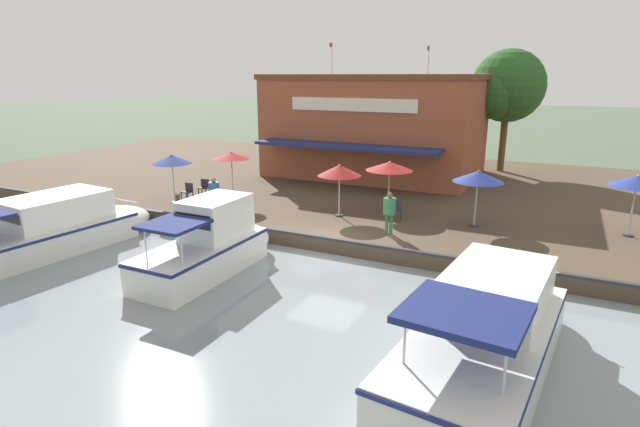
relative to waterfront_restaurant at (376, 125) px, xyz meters
The scene contains 20 objects.
ground_plane 14.15m from the waterfront_restaurant, 12.64° to the left, with size 220.00×220.00×0.00m, color #4C5B47.
quay_deck 5.04m from the waterfront_restaurant, 51.92° to the left, with size 22.00×56.00×0.60m, color #4C3D2D.
quay_edge_fender 13.90m from the waterfront_restaurant, 12.73° to the left, with size 0.20×50.40×0.10m, color #2D2D33.
waterfront_restaurant is the anchor object (origin of this frame).
patio_umbrella_by_entrance 10.30m from the waterfront_restaurant, 11.32° to the left, with size 1.89×1.89×2.31m.
patio_umbrella_mid_patio_left 12.97m from the waterfront_restaurant, 28.19° to the right, with size 1.90×1.90×2.38m.
patio_umbrella_back_row 11.87m from the waterfront_restaurant, 40.10° to the left, with size 2.00×2.00×2.34m.
patio_umbrella_mid_patio_right 10.72m from the waterfront_restaurant, 19.79° to the right, with size 1.73×1.73×2.49m.
patio_umbrella_far_corner 15.30m from the waterfront_restaurant, 59.52° to the left, with size 1.98×1.98×2.39m.
patio_umbrella_near_quay_edge 9.20m from the waterfront_restaurant, 23.84° to the left, with size 2.12×2.12×2.31m.
cafe_chair_mid_patio 10.95m from the waterfront_restaurant, 24.77° to the left, with size 0.44×0.44×0.85m.
cafe_chair_back_row_seat 12.48m from the waterfront_restaurant, 28.76° to the right, with size 0.46×0.46×0.85m.
cafe_chair_far_corner_seat 11.48m from the waterfront_restaurant, 30.85° to the right, with size 0.54×0.54×0.85m.
person_mid_patio 12.78m from the waterfront_restaurant, 13.89° to the right, with size 0.47×0.47×1.68m.
person_near_entrance 12.72m from the waterfront_restaurant, 22.53° to the left, with size 0.47×0.47×1.67m.
motorboat_second_along 19.15m from the waterfront_restaurant, 20.71° to the right, with size 9.63×3.67×2.11m.
motorboat_distant_upstream 20.83m from the waterfront_restaurant, 27.41° to the left, with size 7.96×3.35×2.32m.
motorboat_fourth_along 16.65m from the waterfront_restaurant, ahead, with size 5.91×2.08×2.48m.
mooring_post 13.97m from the waterfront_restaurant, 18.97° to the right, with size 0.22×0.22×0.95m.
tree_upstream_bank 8.28m from the waterfront_restaurant, 121.17° to the left, with size 4.70×4.47×7.58m.
Camera 1 is at (16.03, 7.56, 6.57)m, focal length 28.00 mm.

